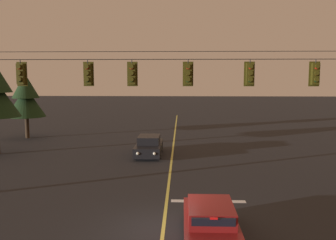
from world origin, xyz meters
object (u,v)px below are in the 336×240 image
object	(u,v)px
traffic_light_left_inner	(88,74)
traffic_light_rightmost	(250,74)
car_oncoming_lead	(149,146)
traffic_light_right_inner	(188,74)
traffic_light_centre	(132,74)
car_waiting_near_lane	(210,224)
tree_verge_far	(26,97)
traffic_light_leftmost	(21,74)
traffic_light_far_right	(315,74)

from	to	relation	value
traffic_light_left_inner	traffic_light_rightmost	world-z (taller)	same
car_oncoming_lead	traffic_light_right_inner	bearing A→B (deg)	-74.12
traffic_light_left_inner	car_oncoming_lead	size ratio (longest dim) A/B	0.28
traffic_light_centre	traffic_light_right_inner	distance (m)	2.56
car_waiting_near_lane	tree_verge_far	xyz separation A→B (m)	(-15.14, 20.92, 3.09)
traffic_light_right_inner	traffic_light_leftmost	bearing A→B (deg)	180.00
car_waiting_near_lane	traffic_light_far_right	bearing A→B (deg)	43.72
traffic_light_centre	car_oncoming_lead	bearing A→B (deg)	90.41
traffic_light_rightmost	traffic_light_far_right	bearing A→B (deg)	0.00
traffic_light_centre	traffic_light_right_inner	size ratio (longest dim) A/B	1.00
traffic_light_right_inner	tree_verge_far	world-z (taller)	traffic_light_right_inner
traffic_light_leftmost	car_waiting_near_lane	bearing A→B (deg)	-29.48
traffic_light_centre	tree_verge_far	xyz separation A→B (m)	(-11.86, 16.15, -2.04)
traffic_light_rightmost	tree_verge_far	xyz separation A→B (m)	(-17.21, 16.15, -2.04)
traffic_light_rightmost	car_oncoming_lead	world-z (taller)	traffic_light_rightmost
traffic_light_leftmost	car_waiting_near_lane	world-z (taller)	traffic_light_leftmost
car_waiting_near_lane	traffic_light_right_inner	bearing A→B (deg)	98.52
traffic_light_centre	traffic_light_rightmost	size ratio (longest dim) A/B	1.00
traffic_light_right_inner	car_waiting_near_lane	distance (m)	7.04
traffic_light_right_inner	tree_verge_far	size ratio (longest dim) A/B	0.21
traffic_light_right_inner	traffic_light_rightmost	world-z (taller)	same
traffic_light_far_right	car_oncoming_lead	distance (m)	13.46
car_waiting_near_lane	car_oncoming_lead	size ratio (longest dim) A/B	0.98
traffic_light_left_inner	traffic_light_rightmost	distance (m)	7.39
traffic_light_rightmost	car_waiting_near_lane	bearing A→B (deg)	-113.46
traffic_light_left_inner	traffic_light_far_right	size ratio (longest dim) A/B	1.00
traffic_light_leftmost	traffic_light_right_inner	distance (m)	7.73
traffic_light_left_inner	traffic_light_centre	distance (m)	2.04
traffic_light_far_right	tree_verge_far	bearing A→B (deg)	141.27
traffic_light_right_inner	car_oncoming_lead	xyz separation A→B (m)	(-2.63, 9.24, -5.13)
traffic_light_far_right	tree_verge_far	distance (m)	25.89
traffic_light_leftmost	car_oncoming_lead	size ratio (longest dim) A/B	0.28
traffic_light_leftmost	traffic_light_left_inner	world-z (taller)	same
traffic_light_right_inner	traffic_light_far_right	world-z (taller)	same
traffic_light_rightmost	traffic_light_far_right	world-z (taller)	same
traffic_light_left_inner	car_waiting_near_lane	size ratio (longest dim) A/B	0.28
traffic_light_left_inner	tree_verge_far	bearing A→B (deg)	121.31
traffic_light_leftmost	car_waiting_near_lane	size ratio (longest dim) A/B	0.28
traffic_light_left_inner	traffic_light_right_inner	size ratio (longest dim) A/B	1.00
traffic_light_far_right	car_waiting_near_lane	size ratio (longest dim) A/B	0.28
traffic_light_leftmost	traffic_light_left_inner	bearing A→B (deg)	0.00
car_waiting_near_lane	car_oncoming_lead	distance (m)	14.41
traffic_light_left_inner	traffic_light_centre	size ratio (longest dim) A/B	1.00
traffic_light_right_inner	traffic_light_left_inner	bearing A→B (deg)	180.00
car_waiting_near_lane	tree_verge_far	bearing A→B (deg)	125.89
traffic_light_centre	car_waiting_near_lane	xyz separation A→B (m)	(3.28, -4.78, -5.13)
traffic_light_leftmost	traffic_light_rightmost	xyz separation A→B (m)	(10.52, 0.00, 0.00)
traffic_light_far_right	car_waiting_near_lane	world-z (taller)	traffic_light_far_right
car_waiting_near_lane	traffic_light_centre	bearing A→B (deg)	124.47
traffic_light_far_right	tree_verge_far	xyz separation A→B (m)	(-20.13, 16.15, -2.04)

